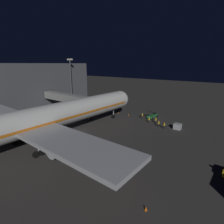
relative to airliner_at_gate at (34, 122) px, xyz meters
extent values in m
plane|color=#383533|center=(0.00, -11.17, -5.56)|extent=(320.00, 320.00, 0.00)
cylinder|color=silver|center=(0.00, -1.66, 0.15)|extent=(5.49, 55.99, 5.49)
sphere|color=silver|center=(0.00, -29.65, 0.15)|extent=(5.38, 5.38, 5.38)
cube|color=orange|center=(0.00, -1.66, -0.27)|extent=(5.55, 53.75, 0.50)
cube|color=black|center=(0.00, -28.00, 1.11)|extent=(3.02, 1.40, 0.90)
cube|color=#B7BABF|center=(0.00, 0.97, -0.82)|extent=(49.34, 7.82, 0.70)
cylinder|color=#B7BABF|center=(-8.77, -0.03, -2.84)|extent=(3.05, 4.89, 3.05)
cylinder|color=black|center=(-8.77, -2.47, -2.84)|extent=(2.59, 0.15, 2.59)
cylinder|color=#B7BABF|center=(8.77, -0.03, -2.84)|extent=(3.05, 4.89, 3.05)
cylinder|color=black|center=(8.77, -2.47, -2.84)|extent=(2.59, 0.15, 2.59)
cylinder|color=#B7BABF|center=(0.00, -26.15, -3.18)|extent=(0.28, 0.28, 2.36)
cylinder|color=black|center=(0.00, -26.15, -4.96)|extent=(0.45, 1.20, 1.20)
cylinder|color=#B7BABF|center=(-4.20, 1.97, -3.18)|extent=(0.28, 0.28, 2.36)
cylinder|color=black|center=(-4.20, 1.32, -4.96)|extent=(0.45, 1.20, 1.20)
cylinder|color=black|center=(-4.20, 2.62, -4.96)|extent=(0.45, 1.20, 1.20)
cylinder|color=#B7BABF|center=(4.20, 1.97, -3.18)|extent=(0.28, 0.28, 2.36)
cylinder|color=black|center=(4.20, 1.32, -4.96)|extent=(0.45, 1.20, 1.20)
cylinder|color=black|center=(4.20, 2.62, -4.96)|extent=(0.45, 1.20, 1.20)
cube|color=#9E9E99|center=(15.64, -20.14, 0.15)|extent=(23.08, 2.60, 2.50)
cube|color=#9E9E99|center=(4.10, -20.14, 0.15)|extent=(3.20, 3.40, 3.00)
cube|color=black|center=(2.70, -20.14, 0.15)|extent=(0.70, 3.20, 2.70)
cylinder|color=#B7BABF|center=(5.10, -20.14, -3.33)|extent=(0.56, 0.56, 4.46)
cylinder|color=black|center=(4.50, -20.14, -5.26)|extent=(0.25, 0.60, 0.60)
cylinder|color=black|center=(5.70, -20.14, -5.26)|extent=(0.25, 0.60, 0.60)
cylinder|color=#59595E|center=(25.50, -30.31, 3.63)|extent=(0.40, 0.40, 18.39)
cube|color=#F9EFC6|center=(24.60, -30.31, 13.08)|extent=(1.10, 0.50, 0.60)
cube|color=#F9EFC6|center=(26.40, -30.31, 13.08)|extent=(1.10, 0.50, 0.60)
cylinder|color=black|center=(-32.22, -13.78, -5.21)|extent=(0.24, 0.70, 0.70)
cylinder|color=black|center=(-32.22, -11.91, -5.21)|extent=(0.24, 0.70, 0.70)
cube|color=#287038|center=(-9.78, -34.19, -4.86)|extent=(1.60, 4.73, 0.70)
cube|color=black|center=(-9.78, -34.19, -3.61)|extent=(0.90, 8.08, 2.91)
cylinder|color=black|center=(-10.64, -35.85, -5.21)|extent=(0.24, 0.70, 0.70)
cylinder|color=black|center=(-8.92, -35.85, -5.21)|extent=(0.24, 0.70, 0.70)
cylinder|color=black|center=(-10.64, -32.54, -5.21)|extent=(0.24, 0.70, 0.70)
cylinder|color=black|center=(-8.92, -32.54, -5.21)|extent=(0.24, 0.70, 0.70)
cube|color=#B7BABF|center=(-19.60, -28.92, -4.78)|extent=(1.82, 1.60, 1.56)
cylinder|color=black|center=(-7.59, -31.37, -5.11)|extent=(0.28, 0.28, 0.91)
cylinder|color=yellow|center=(-7.59, -31.37, -4.33)|extent=(0.40, 0.40, 0.64)
sphere|color=tan|center=(-7.59, -31.37, -3.89)|extent=(0.24, 0.24, 0.24)
sphere|color=white|center=(-7.59, -31.37, -3.84)|extent=(0.23, 0.23, 0.23)
cylinder|color=black|center=(-11.13, -29.07, -5.15)|extent=(0.28, 0.28, 0.82)
cylinder|color=yellow|center=(-11.13, -29.07, -4.44)|extent=(0.40, 0.40, 0.60)
sphere|color=tan|center=(-11.13, -29.07, -4.02)|extent=(0.24, 0.24, 0.24)
sphere|color=white|center=(-11.13, -29.07, -3.97)|extent=(0.23, 0.23, 0.23)
cylinder|color=black|center=(-16.74, -26.92, -5.10)|extent=(0.28, 0.28, 0.92)
cylinder|color=yellow|center=(-16.74, -26.92, -4.34)|extent=(0.40, 0.40, 0.60)
sphere|color=tan|center=(-16.74, -26.92, -3.92)|extent=(0.24, 0.24, 0.24)
sphere|color=orange|center=(-16.74, -26.92, -3.87)|extent=(0.23, 0.23, 0.23)
cylinder|color=black|center=(-14.88, -27.52, -5.14)|extent=(0.28, 0.28, 0.84)
cylinder|color=yellow|center=(-14.88, -27.52, -4.39)|extent=(0.40, 0.40, 0.66)
sphere|color=tan|center=(-14.88, -27.52, -3.94)|extent=(0.24, 0.24, 0.24)
sphere|color=orange|center=(-14.88, -27.52, -3.89)|extent=(0.23, 0.23, 0.23)
cylinder|color=black|center=(-12.96, -29.75, -5.13)|extent=(0.28, 0.28, 0.86)
cylinder|color=yellow|center=(-12.96, -29.75, -4.40)|extent=(0.40, 0.40, 0.61)
sphere|color=tan|center=(-12.96, -29.75, -3.98)|extent=(0.24, 0.24, 0.24)
sphere|color=yellow|center=(-12.96, -29.75, -3.93)|extent=(0.23, 0.23, 0.23)
cone|color=orange|center=(-2.20, -31.65, -5.29)|extent=(0.36, 0.36, 0.55)
cone|color=orange|center=(2.20, -31.65, -5.29)|extent=(0.36, 0.36, 0.55)
cone|color=orange|center=(-26.17, 0.97, -5.29)|extent=(0.36, 0.36, 0.55)
camera|label=1|loc=(-33.91, 17.18, 11.37)|focal=28.61mm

